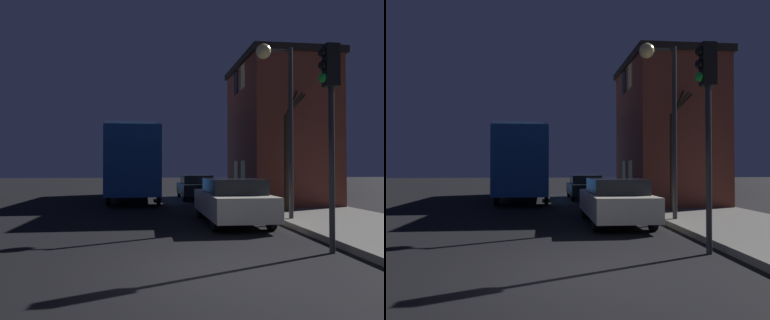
{
  "view_description": "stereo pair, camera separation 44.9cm",
  "coord_description": "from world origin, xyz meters",
  "views": [
    {
      "loc": [
        -1.25,
        -6.28,
        1.79
      ],
      "look_at": [
        0.66,
        8.88,
        2.1
      ],
      "focal_mm": 35.0,
      "sensor_mm": 36.0,
      "label": 1
    },
    {
      "loc": [
        -0.8,
        -6.33,
        1.79
      ],
      "look_at": [
        0.66,
        8.88,
        2.1
      ],
      "focal_mm": 35.0,
      "sensor_mm": 36.0,
      "label": 2
    }
  ],
  "objects": [
    {
      "name": "ground_plane",
      "position": [
        0.0,
        0.0,
        0.0
      ],
      "size": [
        120.0,
        120.0,
        0.0
      ],
      "primitive_type": "plane",
      "color": "black"
    },
    {
      "name": "brick_building",
      "position": [
        5.13,
        11.0,
        3.53
      ],
      "size": [
        4.07,
        5.68,
        6.71
      ],
      "color": "brown",
      "rests_on": "sidewalk"
    },
    {
      "name": "streetlamp",
      "position": [
        2.95,
        5.23,
        4.28
      ],
      "size": [
        1.21,
        0.48,
        5.59
      ],
      "color": "#28282B",
      "rests_on": "sidewalk"
    },
    {
      "name": "traffic_light",
      "position": [
        2.61,
        1.13,
        3.15
      ],
      "size": [
        0.43,
        0.24,
        4.39
      ],
      "color": "#28282B",
      "rests_on": "ground"
    },
    {
      "name": "bare_tree",
      "position": [
        4.13,
        7.29,
        2.37
      ],
      "size": [
        1.25,
        1.11,
        4.74
      ],
      "color": "#2D2319",
      "rests_on": "sidewalk"
    },
    {
      "name": "bus",
      "position": [
        -1.78,
        14.91,
        2.27
      ],
      "size": [
        2.56,
        9.45,
        3.83
      ],
      "color": "#194793",
      "rests_on": "ground"
    },
    {
      "name": "car_near_lane",
      "position": [
        1.51,
        5.44,
        0.75
      ],
      "size": [
        1.81,
        4.48,
        1.44
      ],
      "color": "beige",
      "rests_on": "ground"
    },
    {
      "name": "car_mid_lane",
      "position": [
        1.6,
        14.81,
        0.72
      ],
      "size": [
        1.79,
        4.46,
        1.36
      ],
      "color": "black",
      "rests_on": "ground"
    }
  ]
}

